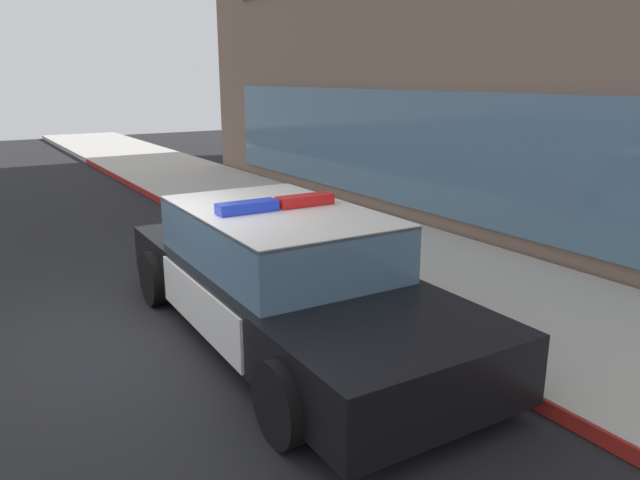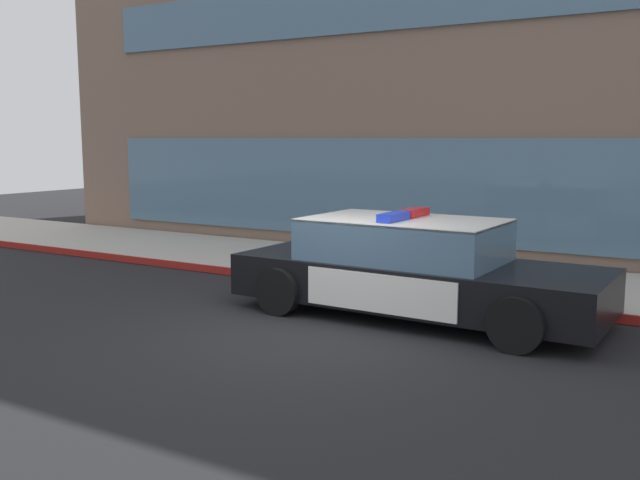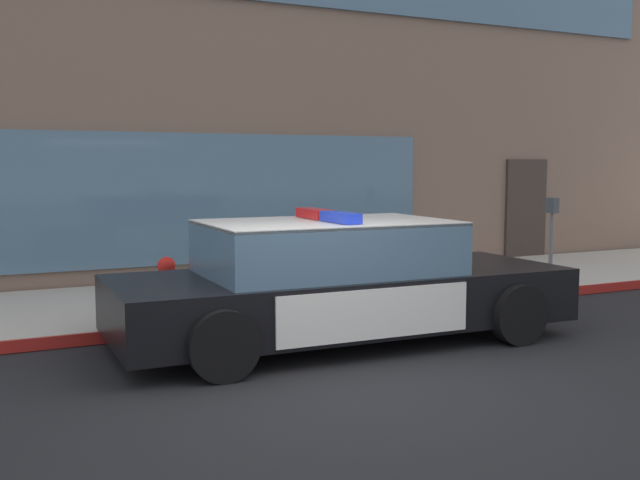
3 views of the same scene
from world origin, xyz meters
name	(u,v)px [view 3 (image 3 of 3)]	position (x,y,z in m)	size (l,w,h in m)	color
ground	(335,386)	(0.00, 0.00, 0.00)	(48.00, 48.00, 0.00)	black
sidewalk	(201,302)	(0.00, 4.16, 0.07)	(48.00, 3.22, 0.15)	#B2ADA3
curb_red_paint	(240,324)	(0.00, 2.53, 0.08)	(28.80, 0.04, 0.14)	maroon
storefront_building	(134,89)	(0.45, 10.37, 3.61)	(22.73, 9.21, 7.23)	#7A6051
police_cruiser	(339,282)	(0.80, 1.49, 0.68)	(5.20, 2.19, 1.49)	black
fire_hydrant	(167,287)	(-0.74, 3.07, 0.50)	(0.34, 0.39, 0.73)	red
parking_meter	(552,224)	(5.26, 2.92, 1.08)	(0.12, 0.18, 1.34)	slate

